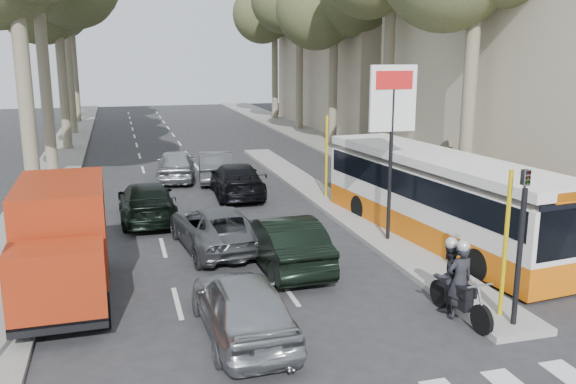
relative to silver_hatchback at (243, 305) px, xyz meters
name	(u,v)px	position (x,y,z in m)	size (l,w,h in m)	color
ground	(349,319)	(2.52, 0.19, -0.72)	(120.00, 120.00, 0.00)	#28282B
sidewalk_right	(333,145)	(11.12, 25.19, -0.66)	(3.20, 70.00, 0.12)	gray
median_left	(67,149)	(-5.48, 28.19, -0.66)	(2.40, 64.00, 0.12)	gray
traffic_island	(326,199)	(5.77, 11.19, -0.64)	(1.50, 26.00, 0.16)	gray
building_far	(378,26)	(18.02, 34.19, 7.28)	(11.00, 20.00, 16.00)	#B7A88E
billboard	(392,128)	(5.77, 5.19, 2.98)	(1.50, 12.10, 5.60)	yellow
traffic_light_island	(522,221)	(5.77, -1.31, 1.76)	(0.16, 0.41, 3.60)	black
tree_r_e	(276,1)	(11.74, 42.30, 9.66)	(7.40, 7.20, 14.10)	#6B604C
silver_hatchback	(243,305)	(0.00, 0.00, 0.00)	(1.71, 4.25, 1.45)	#999DA0
dark_hatchback	(284,242)	(2.02, 3.98, 0.02)	(1.58, 4.52, 1.49)	black
queue_car_a	(216,228)	(0.43, 6.19, -0.06)	(2.20, 4.78, 1.33)	#54575C
queue_car_b	(236,180)	(2.37, 13.03, -0.02)	(1.98, 4.86, 1.41)	black
queue_car_c	(176,165)	(0.22, 17.00, 0.02)	(1.76, 4.38, 1.49)	#A0A3A8
queue_car_d	(215,166)	(2.02, 16.33, -0.01)	(1.52, 4.35, 1.43)	#4F5257
queue_car_e	(146,202)	(-1.48, 10.12, -0.03)	(1.94, 4.78, 1.39)	black
red_truck	(62,241)	(-3.79, 3.21, 0.78)	(2.14, 5.38, 2.85)	black
city_bus	(438,195)	(7.43, 5.12, 0.76)	(3.52, 10.91, 2.82)	#D15F0B
motorcycle	(455,280)	(4.90, -0.26, 0.14)	(0.84, 2.24, 1.91)	black
pedestrian_near	(482,190)	(10.69, 7.59, 0.21)	(0.96, 0.47, 1.64)	#42314A
pedestrian_far	(447,160)	(12.40, 13.14, 0.32)	(1.20, 0.53, 1.86)	brown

